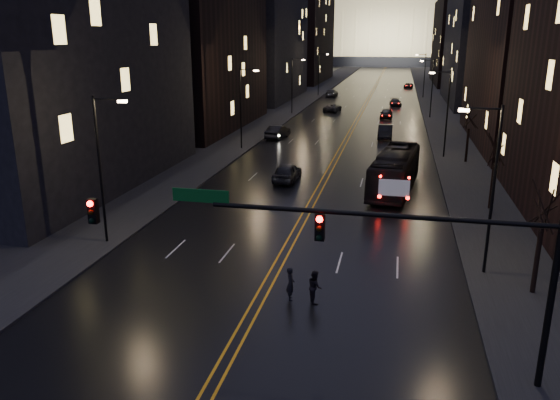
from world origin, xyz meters
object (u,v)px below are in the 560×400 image
Objects in this scene: traffic_signal at (387,245)px; pedestrian_a at (290,284)px; bus at (395,171)px; receding_car_a at (385,132)px; pedestrian_b at (315,287)px; oncoming_car_a at (287,172)px; oncoming_car_b at (278,132)px.

traffic_signal is 7.94m from pedestrian_a.
bus is 2.36× the size of receding_car_a.
pedestrian_b is at bearing -108.97° from pedestrian_a.
traffic_signal is 3.60× the size of oncoming_car_a.
pedestrian_b is at bearing -92.01° from bus.
oncoming_car_a is 2.89× the size of pedestrian_a.
pedestrian_b is (11.15, -42.76, -0.00)m from oncoming_car_b.
bus is 24.46m from receding_car_a.
oncoming_car_a is at bearing 108.45° from traffic_signal.
receding_car_a is 3.10× the size of pedestrian_b.
bus is 21.66m from pedestrian_a.
oncoming_car_b is at bearing -168.23° from receding_car_a.
oncoming_car_a is 22.73m from pedestrian_a.
oncoming_car_a is at bearing -179.59° from bus.
oncoming_car_a is at bearing -108.80° from receding_car_a.
oncoming_car_a is 0.97× the size of oncoming_car_b.
oncoming_car_a is (-9.26, 1.10, -0.83)m from bus.
pedestrian_b is at bearing 112.50° from oncoming_car_b.
traffic_signal is at bearing -169.21° from pedestrian_b.
traffic_signal is 26.38m from bus.
oncoming_car_b is (-14.58, 21.61, -0.83)m from bus.
pedestrian_a is (-4.44, 5.00, -4.27)m from traffic_signal.
receding_car_a is at bearing 100.55° from bus.
bus is at bearing 89.63° from traffic_signal.
pedestrian_a is at bearing 131.58° from traffic_signal.
oncoming_car_a is 2.97× the size of pedestrian_b.
bus is 9.37m from oncoming_car_a.
pedestrian_a is at bearing 67.72° from pedestrian_b.
traffic_signal is at bearing -88.78° from receding_car_a.
oncoming_car_b is 3.05× the size of pedestrian_b.
pedestrian_a is 1.18m from pedestrian_b.
bus is 7.31× the size of pedestrian_b.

